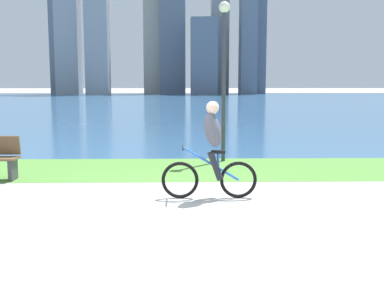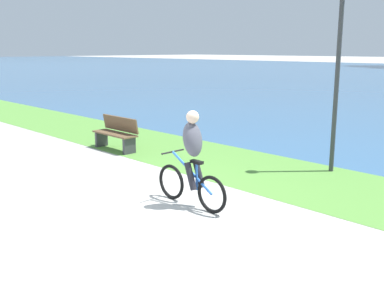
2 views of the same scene
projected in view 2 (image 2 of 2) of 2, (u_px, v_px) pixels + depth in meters
ground_plane at (139, 200)px, 8.16m from camera, size 300.00×300.00×0.00m
grass_strip_bayside at (250, 168)px, 10.36m from camera, size 120.00×2.92×0.01m
cyclist_lead at (192, 160)px, 7.68m from camera, size 1.66×0.52×1.68m
bench_near_path at (116, 133)px, 12.13m from camera, size 1.50×0.47×0.90m
lamppost_tall at (339, 54)px, 9.55m from camera, size 0.28×0.28×3.97m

